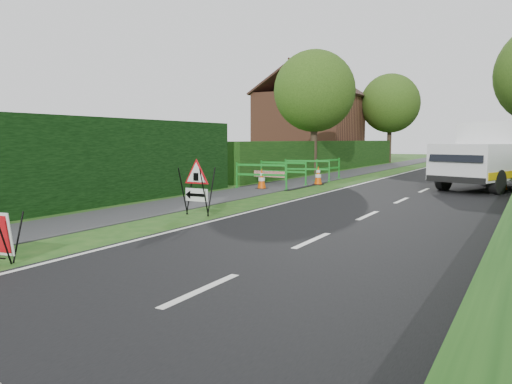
% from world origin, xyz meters
% --- Properties ---
extents(ground, '(120.00, 120.00, 0.00)m').
position_xyz_m(ground, '(0.00, 0.00, 0.00)').
color(ground, '#194614').
rests_on(ground, ground).
extents(road_surface, '(6.00, 90.00, 0.02)m').
position_xyz_m(road_surface, '(2.50, 35.00, 0.00)').
color(road_surface, black).
rests_on(road_surface, ground).
extents(footpath, '(2.00, 90.00, 0.02)m').
position_xyz_m(footpath, '(-3.00, 35.00, 0.01)').
color(footpath, '#2D2D30').
rests_on(footpath, ground).
extents(hedge_west_near, '(1.10, 18.00, 2.50)m').
position_xyz_m(hedge_west_near, '(-5.00, 0.00, 0.00)').
color(hedge_west_near, black).
rests_on(hedge_west_near, ground).
extents(hedge_west_far, '(1.00, 24.00, 1.80)m').
position_xyz_m(hedge_west_far, '(-5.00, 22.00, 0.00)').
color(hedge_west_far, '#14380F').
rests_on(hedge_west_far, ground).
extents(house_west, '(7.50, 7.40, 7.88)m').
position_xyz_m(house_west, '(-10.00, 30.00, 2.90)').
color(house_west, brown).
rests_on(house_west, ground).
extents(tree_nw, '(4.40, 4.40, 6.70)m').
position_xyz_m(tree_nw, '(-4.60, 18.00, 4.48)').
color(tree_nw, '#2D2116').
rests_on(tree_nw, ground).
extents(tree_fw, '(4.80, 4.80, 7.24)m').
position_xyz_m(tree_fw, '(-4.60, 34.00, 4.83)').
color(tree_fw, '#2D2116').
rests_on(tree_fw, ground).
extents(triangle_sign, '(0.81, 0.81, 1.18)m').
position_xyz_m(triangle_sign, '(-1.20, 2.43, 0.82)').
color(triangle_sign, black).
rests_on(triangle_sign, ground).
extents(works_van, '(3.88, 5.94, 2.54)m').
position_xyz_m(works_van, '(4.66, 13.47, 1.34)').
color(works_van, silver).
rests_on(works_van, ground).
extents(traffic_cone_0, '(0.38, 0.38, 0.79)m').
position_xyz_m(traffic_cone_0, '(4.91, 11.38, 0.39)').
color(traffic_cone_0, black).
rests_on(traffic_cone_0, ground).
extents(traffic_cone_1, '(0.38, 0.38, 0.79)m').
position_xyz_m(traffic_cone_1, '(5.03, 13.02, 0.39)').
color(traffic_cone_1, black).
rests_on(traffic_cone_1, ground).
extents(traffic_cone_2, '(0.38, 0.38, 0.79)m').
position_xyz_m(traffic_cone_2, '(4.55, 15.81, 0.39)').
color(traffic_cone_2, black).
rests_on(traffic_cone_2, ground).
extents(traffic_cone_3, '(0.38, 0.38, 0.79)m').
position_xyz_m(traffic_cone_3, '(-3.03, 9.19, 0.39)').
color(traffic_cone_3, black).
rests_on(traffic_cone_3, ground).
extents(traffic_cone_4, '(0.38, 0.38, 0.79)m').
position_xyz_m(traffic_cone_4, '(-1.84, 11.89, 0.39)').
color(traffic_cone_4, black).
rests_on(traffic_cone_4, ground).
extents(ped_barrier_0, '(2.09, 0.66, 1.00)m').
position_xyz_m(ped_barrier_0, '(-3.03, 9.13, 0.63)').
color(ped_barrier_0, '#178221').
rests_on(ped_barrier_0, ground).
extents(ped_barrier_1, '(2.08, 0.50, 1.00)m').
position_xyz_m(ped_barrier_1, '(-3.13, 11.22, 0.63)').
color(ped_barrier_1, '#178221').
rests_on(ped_barrier_1, ground).
extents(ped_barrier_2, '(2.08, 0.82, 1.00)m').
position_xyz_m(ped_barrier_2, '(-2.97, 13.35, 0.63)').
color(ped_barrier_2, '#178221').
rests_on(ped_barrier_2, ground).
extents(ped_barrier_3, '(0.69, 2.09, 1.00)m').
position_xyz_m(ped_barrier_3, '(-2.38, 14.45, 0.63)').
color(ped_barrier_3, '#178221').
rests_on(ped_barrier_3, ground).
extents(redwhite_plank, '(1.50, 0.16, 0.25)m').
position_xyz_m(redwhite_plank, '(-3.63, 10.92, 0.00)').
color(redwhite_plank, red).
rests_on(redwhite_plank, ground).
extents(hatchback_car, '(2.84, 4.01, 1.27)m').
position_xyz_m(hatchback_car, '(1.72, 26.96, 0.63)').
color(hatchback_car, white).
rests_on(hatchback_car, ground).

